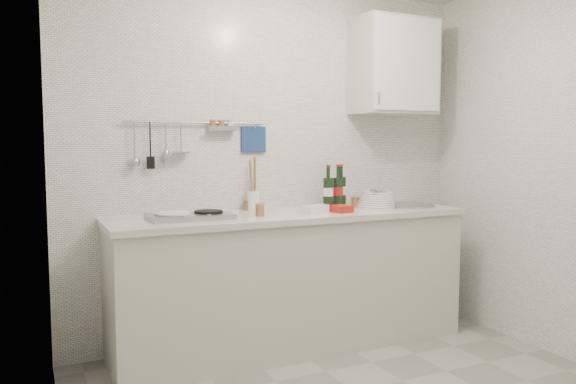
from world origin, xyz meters
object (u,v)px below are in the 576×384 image
object	(u,v)px
wall_cabinet	(394,67)
plate_stack_hob	(172,216)
utensil_crock	(253,198)
plate_stack_sink	(377,200)
wine_bottles	(336,186)

from	to	relation	value
wall_cabinet	plate_stack_hob	xyz separation A→B (m)	(-1.71, -0.14, -1.01)
wall_cabinet	utensil_crock	bearing A→B (deg)	174.63
plate_stack_hob	plate_stack_sink	xyz separation A→B (m)	(1.49, 0.01, 0.03)
utensil_crock	plate_stack_hob	bearing A→B (deg)	-159.00
plate_stack_sink	utensil_crock	xyz separation A→B (m)	(-0.87, 0.23, 0.03)
plate_stack_sink	wall_cabinet	bearing A→B (deg)	29.39
plate_stack_hob	plate_stack_sink	distance (m)	1.49
plate_stack_sink	utensil_crock	size ratio (longest dim) A/B	0.83
wine_bottles	wall_cabinet	bearing A→B (deg)	-0.04
plate_stack_hob	wine_bottles	xyz separation A→B (m)	(1.22, 0.14, 0.13)
wall_cabinet	wine_bottles	bearing A→B (deg)	179.96
utensil_crock	wine_bottles	bearing A→B (deg)	-9.68
wall_cabinet	plate_stack_sink	size ratio (longest dim) A/B	2.28
wall_cabinet	utensil_crock	distance (m)	1.44
plate_stack_hob	plate_stack_sink	size ratio (longest dim) A/B	0.77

